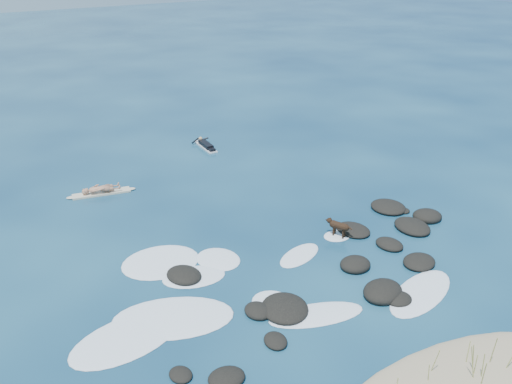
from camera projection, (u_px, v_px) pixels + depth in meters
ground at (287, 260)px, 20.61m from camera, size 160.00×160.00×0.00m
dune_grass at (474, 374)px, 14.46m from camera, size 3.61×2.10×1.19m
reef_rocks at (359, 260)px, 20.45m from camera, size 13.57×7.65×0.56m
breaking_foam at (227, 294)px, 18.65m from camera, size 12.86×8.67×0.12m
standing_surfer_rig at (100, 180)px, 25.55m from camera, size 3.08×0.97×1.76m
paddling_surfer_rig at (206, 145)px, 31.38m from camera, size 1.05×2.33×0.40m
dog at (338, 226)px, 21.99m from camera, size 0.62×1.11×0.75m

